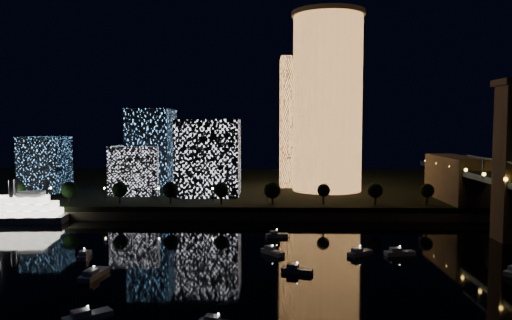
% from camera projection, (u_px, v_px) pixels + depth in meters
% --- Properties ---
extents(ground, '(520.00, 520.00, 0.00)m').
position_uv_depth(ground, '(323.00, 293.00, 107.23)').
color(ground, black).
rests_on(ground, ground).
extents(far_bank, '(420.00, 160.00, 5.00)m').
position_uv_depth(far_bank, '(290.00, 187.00, 266.57)').
color(far_bank, black).
rests_on(far_bank, ground).
extents(seawall, '(420.00, 6.00, 3.00)m').
position_uv_depth(seawall, '(299.00, 216.00, 188.88)').
color(seawall, '#6B5E4C').
rests_on(seawall, ground).
extents(tower_cylindrical, '(34.00, 34.00, 82.75)m').
position_uv_depth(tower_cylindrical, '(327.00, 102.00, 232.43)').
color(tower_cylindrical, '#FFA251').
rests_on(tower_cylindrical, far_bank).
extents(tower_rectangular, '(20.14, 20.14, 64.08)m').
position_uv_depth(tower_rectangular, '(300.00, 122.00, 250.83)').
color(tower_rectangular, '#FFA251').
rests_on(tower_rectangular, far_bank).
extents(midrise_blocks, '(99.72, 34.40, 38.13)m').
position_uv_depth(midrise_blocks, '(152.00, 158.00, 225.12)').
color(midrise_blocks, white).
rests_on(midrise_blocks, far_bank).
extents(motorboats, '(136.26, 75.13, 2.78)m').
position_uv_depth(motorboats, '(252.00, 269.00, 122.51)').
color(motorboats, silver).
rests_on(motorboats, ground).
extents(esplanade_trees, '(165.48, 6.55, 8.78)m').
position_uv_depth(esplanade_trees, '(212.00, 190.00, 194.94)').
color(esplanade_trees, black).
rests_on(esplanade_trees, far_bank).
extents(street_lamps, '(132.70, 0.70, 5.65)m').
position_uv_depth(street_lamps, '(213.00, 192.00, 201.04)').
color(street_lamps, black).
rests_on(street_lamps, far_bank).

